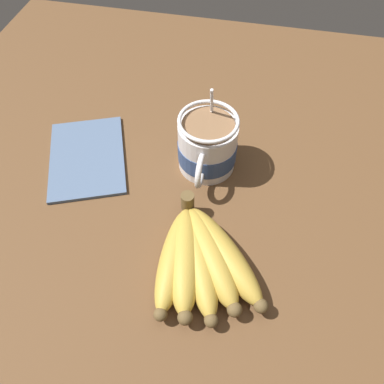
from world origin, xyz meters
TOP-DOWN VIEW (x-y plane):
  - table at (0.00, 0.00)cm, footprint 110.18×110.18cm
  - coffee_mug at (-9.03, -0.53)cm, footprint 13.37×9.53cm
  - banana_bunch at (9.25, 1.95)cm, footprint 18.52×15.70cm
  - napkin at (-6.19, -20.72)cm, footprint 20.97×17.98cm

SIDE VIEW (x-z plane):
  - table at x=0.00cm, z-range 0.00..2.75cm
  - napkin at x=-6.19cm, z-range 2.75..3.35cm
  - banana_bunch at x=9.25cm, z-range 2.61..7.06cm
  - coffee_mug at x=-9.03cm, z-range 0.11..14.35cm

